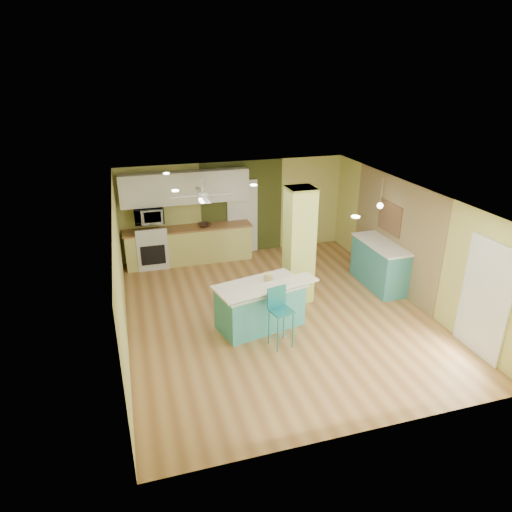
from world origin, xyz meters
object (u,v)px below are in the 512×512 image
at_px(bar_stool, 279,307).
at_px(canister, 268,277).
at_px(peninsula, 260,305).
at_px(fruit_bowl, 204,225).
at_px(side_counter, 380,264).

distance_m(bar_stool, canister, 0.87).
bearing_deg(peninsula, bar_stool, -91.52).
distance_m(fruit_bowl, canister, 3.45).
bearing_deg(peninsula, fruit_bowl, 83.21).
height_order(peninsula, fruit_bowl, peninsula).
xyz_separation_m(peninsula, canister, (0.21, 0.17, 0.49)).
xyz_separation_m(peninsula, side_counter, (3.17, 0.97, 0.06)).
relative_size(peninsula, canister, 11.93).
distance_m(peninsula, canister, 0.56).
relative_size(bar_stool, canister, 6.77).
xyz_separation_m(peninsula, bar_stool, (0.14, -0.68, 0.28)).
bearing_deg(bar_stool, peninsula, 89.87).
height_order(bar_stool, side_counter, bar_stool).
distance_m(side_counter, fruit_bowl, 4.45).
bearing_deg(fruit_bowl, side_counter, -35.86).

